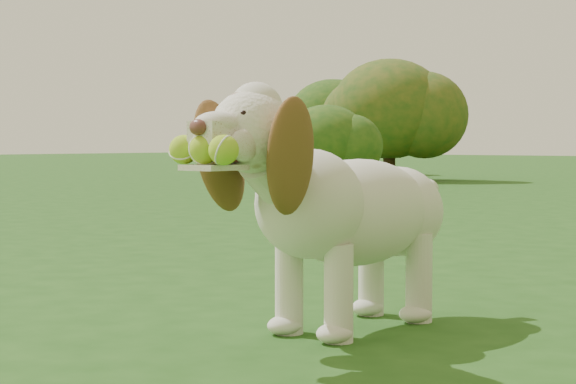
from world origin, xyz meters
The scene contains 5 objects.
ground centered at (0.00, 0.00, 0.00)m, with size 80.00×80.00×0.00m, color #1E4914.
dog centered at (-0.23, -0.20, 0.44)m, with size 0.45×1.28×0.84m.
shrub_a centered at (-5.44, 6.97, 0.66)m, with size 1.08×1.08×1.12m.
shrub_e centered at (-6.96, 10.89, 1.20)m, with size 1.97×1.97×2.04m.
shrub_g centered at (-9.57, 12.92, 1.12)m, with size 1.84×1.84×1.91m.
Camera 1 is at (1.65, -2.87, 0.65)m, focal length 60.00 mm.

